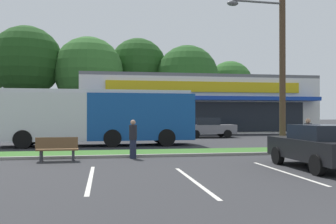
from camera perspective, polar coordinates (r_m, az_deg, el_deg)
grass_median at (r=17.89m, az=6.01°, el=-6.08°), size 56.00×2.20×0.12m
curb_lip at (r=16.72m, az=7.15°, el=-6.47°), size 56.00×0.24×0.12m
parking_stripe_0 at (r=11.04m, az=-11.79°, el=-9.92°), size 0.12×4.80×0.01m
parking_stripe_1 at (r=10.44m, az=3.97°, el=-10.48°), size 0.12×4.80×0.01m
parking_stripe_2 at (r=12.50m, az=17.47°, el=-8.79°), size 0.12×4.80×0.01m
storefront_building at (r=40.40m, az=3.54°, el=1.03°), size 22.96×13.68×5.65m
tree_left at (r=46.97m, az=-20.83°, el=7.32°), size 8.19×8.19×12.22m
tree_mid_left at (r=46.09m, az=-12.09°, el=6.13°), size 8.28×8.28×11.20m
tree_mid at (r=50.17m, az=-4.63°, el=6.90°), size 7.59×7.59×12.01m
tree_mid_right at (r=48.35m, az=2.97°, el=5.48°), size 8.00×8.00×10.78m
tree_right at (r=53.07m, az=9.48°, el=4.30°), size 6.32×6.32×9.34m
utility_pole at (r=19.37m, az=16.76°, el=10.29°), size 3.03×2.40×10.14m
city_bus at (r=22.25m, az=-10.81°, el=-0.56°), size 11.32×2.80×3.25m
bus_stop_bench at (r=15.25m, az=-16.63°, el=-5.38°), size 1.60×0.45×0.95m
car_1 at (r=13.55m, az=22.26°, el=-4.88°), size 1.94×4.17×1.49m
car_2 at (r=29.87m, az=6.18°, el=-2.39°), size 4.15×1.88×1.56m
car_3 at (r=28.94m, az=-7.91°, el=-2.47°), size 4.44×1.97×1.49m
car_4 at (r=29.10m, az=-23.43°, el=-2.39°), size 4.61×1.98×1.57m
pedestrian_near_bench at (r=17.92m, az=20.68°, el=-3.57°), size 0.33×0.33×1.66m
pedestrian_mid at (r=15.60m, az=-5.38°, el=-4.15°), size 0.32×0.32×1.61m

